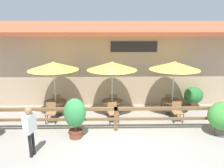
# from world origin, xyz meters

# --- Properties ---
(ground_plane) EXTENTS (60.00, 60.00, 0.00)m
(ground_plane) POSITION_xyz_m (0.00, 0.00, 0.00)
(ground_plane) COLOR gray
(building_facade) EXTENTS (14.28, 1.49, 4.23)m
(building_facade) POSITION_xyz_m (0.00, 4.10, 2.17)
(building_facade) COLOR tan
(building_facade) RESTS_ON ground
(patio_railing) EXTENTS (10.40, 0.14, 0.95)m
(patio_railing) POSITION_xyz_m (0.00, 1.05, 0.70)
(patio_railing) COLOR brown
(patio_railing) RESTS_ON ground
(patio_umbrella_near) EXTENTS (2.19, 2.19, 2.50)m
(patio_umbrella_near) POSITION_xyz_m (-2.65, 2.60, 2.29)
(patio_umbrella_near) COLOR #B7B2A8
(patio_umbrella_near) RESTS_ON ground
(dining_table_near) EXTENTS (0.97, 0.97, 0.70)m
(dining_table_near) POSITION_xyz_m (-2.65, 2.60, 0.56)
(dining_table_near) COLOR #4C3826
(dining_table_near) RESTS_ON ground
(chair_near_streetside) EXTENTS (0.45, 0.45, 0.84)m
(chair_near_streetside) POSITION_xyz_m (-2.70, 1.90, 0.47)
(chair_near_streetside) COLOR olive
(chair_near_streetside) RESTS_ON ground
(chair_near_wallside) EXTENTS (0.44, 0.44, 0.84)m
(chair_near_wallside) POSITION_xyz_m (-2.74, 3.30, 0.47)
(chair_near_wallside) COLOR olive
(chair_near_wallside) RESTS_ON ground
(patio_umbrella_middle) EXTENTS (2.19, 2.19, 2.50)m
(patio_umbrella_middle) POSITION_xyz_m (-0.11, 2.57, 2.29)
(patio_umbrella_middle) COLOR #B7B2A8
(patio_umbrella_middle) RESTS_ON ground
(dining_table_middle) EXTENTS (0.97, 0.97, 0.70)m
(dining_table_middle) POSITION_xyz_m (-0.11, 2.57, 0.56)
(dining_table_middle) COLOR #4C3826
(dining_table_middle) RESTS_ON ground
(chair_middle_streetside) EXTENTS (0.50, 0.50, 0.84)m
(chair_middle_streetside) POSITION_xyz_m (-0.10, 1.87, 0.47)
(chair_middle_streetside) COLOR olive
(chair_middle_streetside) RESTS_ON ground
(chair_middle_wallside) EXTENTS (0.46, 0.46, 0.84)m
(chair_middle_wallside) POSITION_xyz_m (-0.06, 3.26, 0.47)
(chair_middle_wallside) COLOR olive
(chair_middle_wallside) RESTS_ON ground
(patio_umbrella_far) EXTENTS (2.19, 2.19, 2.50)m
(patio_umbrella_far) POSITION_xyz_m (2.61, 2.58, 2.29)
(patio_umbrella_far) COLOR #B7B2A8
(patio_umbrella_far) RESTS_ON ground
(dining_table_far) EXTENTS (0.97, 0.97, 0.70)m
(dining_table_far) POSITION_xyz_m (2.61, 2.58, 0.56)
(dining_table_far) COLOR #4C3826
(dining_table_far) RESTS_ON ground
(chair_far_streetside) EXTENTS (0.42, 0.42, 0.84)m
(chair_far_streetside) POSITION_xyz_m (2.65, 1.90, 0.47)
(chair_far_streetside) COLOR olive
(chair_far_streetside) RESTS_ON ground
(chair_far_wallside) EXTENTS (0.49, 0.49, 0.84)m
(chair_far_wallside) POSITION_xyz_m (2.60, 3.27, 0.47)
(chair_far_wallside) COLOR olive
(chair_far_wallside) RESTS_ON ground
(potted_plant_entrance_palm) EXTENTS (0.78, 0.70, 1.49)m
(potted_plant_entrance_palm) POSITION_xyz_m (-1.48, 0.51, 0.87)
(potted_plant_entrance_palm) COLOR brown
(potted_plant_entrance_palm) RESTS_ON ground
(potted_plant_small_flowering) EXTENTS (1.11, 1.00, 1.29)m
(potted_plant_small_flowering) POSITION_xyz_m (3.92, 0.58, 0.73)
(potted_plant_small_flowering) COLOR #564C47
(potted_plant_small_flowering) RESTS_ON ground
(potted_plant_broad_leaf) EXTENTS (0.92, 0.83, 1.06)m
(potted_plant_broad_leaf) POSITION_xyz_m (3.98, 3.55, 0.61)
(potted_plant_broad_leaf) COLOR #9E4C33
(potted_plant_broad_leaf) RESTS_ON ground
(pedestrian) EXTENTS (0.30, 0.55, 1.62)m
(pedestrian) POSITION_xyz_m (-2.66, -0.65, 1.04)
(pedestrian) COLOR black
(pedestrian) RESTS_ON ground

